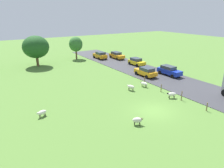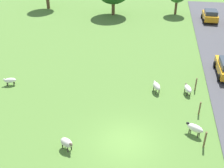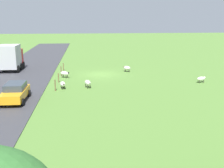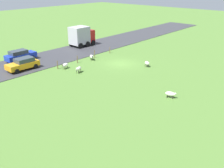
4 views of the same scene
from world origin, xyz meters
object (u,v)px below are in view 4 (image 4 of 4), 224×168
(sheep_2, at_px, (65,65))
(car_3, at_px, (20,55))
(sheep_1, at_px, (170,94))
(truck_0, at_px, (81,36))
(sheep_0, at_px, (92,57))
(sheep_3, at_px, (78,69))
(car_4, at_px, (23,64))
(sheep_4, at_px, (147,63))

(sheep_2, distance_m, car_3, 8.09)
(sheep_1, relative_size, truck_0, 0.27)
(sheep_0, bearing_deg, truck_0, -32.67)
(sheep_1, distance_m, sheep_3, 12.99)
(truck_0, xyz_separation_m, car_3, (-0.09, 12.43, -1.00))
(car_3, distance_m, car_4, 4.30)
(car_3, bearing_deg, sheep_2, -164.08)
(sheep_3, bearing_deg, car_3, 12.75)
(sheep_3, height_order, sheep_4, sheep_3)
(sheep_0, xyz_separation_m, truck_0, (7.68, -4.93, 1.38))
(sheep_1, xyz_separation_m, truck_0, (23.42, -8.91, 1.46))
(sheep_2, distance_m, sheep_3, 2.63)
(sheep_2, relative_size, sheep_4, 1.18)
(sheep_1, bearing_deg, sheep_3, 5.15)
(sheep_4, bearing_deg, sheep_0, 19.73)
(car_3, bearing_deg, sheep_3, -167.25)
(sheep_1, relative_size, car_3, 0.26)
(sheep_1, relative_size, sheep_4, 1.10)
(sheep_1, bearing_deg, sheep_2, 4.79)
(truck_0, relative_size, car_3, 0.97)
(sheep_0, relative_size, sheep_2, 0.97)
(truck_0, bearing_deg, car_3, 90.39)
(sheep_1, xyz_separation_m, sheep_4, (7.59, -6.91, 0.06))
(sheep_0, distance_m, sheep_4, 8.66)
(truck_0, xyz_separation_m, car_4, (-3.97, 14.27, -1.04))
(sheep_3, distance_m, car_3, 10.66)
(sheep_1, height_order, truck_0, truck_0)
(truck_0, distance_m, car_3, 12.47)
(sheep_0, relative_size, sheep_4, 1.15)
(sheep_2, height_order, car_4, car_4)
(sheep_1, distance_m, truck_0, 25.10)
(sheep_3, bearing_deg, sheep_2, 2.96)
(sheep_0, height_order, car_4, car_4)
(truck_0, bearing_deg, car_4, 105.56)
(sheep_3, height_order, car_3, car_3)
(sheep_1, bearing_deg, car_4, 15.40)
(sheep_2, bearing_deg, car_4, 46.27)
(sheep_2, height_order, truck_0, truck_0)
(sheep_2, xyz_separation_m, car_4, (3.88, 4.05, 0.37))
(car_4, bearing_deg, sheep_3, -147.21)
(car_4, bearing_deg, sheep_2, -133.73)
(sheep_2, bearing_deg, sheep_1, -175.21)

